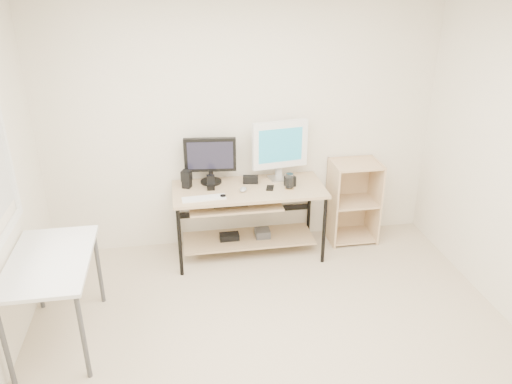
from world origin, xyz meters
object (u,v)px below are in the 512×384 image
(shelf_unit, at_px, (352,200))
(audio_controller, at_px, (211,183))
(desk, at_px, (246,207))
(side_table, at_px, (51,268))
(black_monitor, at_px, (210,158))
(white_imac, at_px, (280,146))

(shelf_unit, height_order, audio_controller, audio_controller)
(shelf_unit, bearing_deg, desk, -172.23)
(side_table, relative_size, audio_controller, 6.51)
(shelf_unit, relative_size, black_monitor, 1.74)
(side_table, height_order, shelf_unit, shelf_unit)
(side_table, xyz_separation_m, shelf_unit, (2.83, 1.22, -0.22))
(side_table, relative_size, black_monitor, 1.93)
(side_table, xyz_separation_m, audio_controller, (1.31, 1.07, 0.16))
(shelf_unit, distance_m, white_imac, 1.04)
(shelf_unit, bearing_deg, white_imac, 179.15)
(audio_controller, bearing_deg, shelf_unit, 7.79)
(shelf_unit, distance_m, black_monitor, 1.61)
(desk, xyz_separation_m, shelf_unit, (1.18, 0.16, -0.09))
(desk, height_order, white_imac, white_imac)
(shelf_unit, relative_size, audio_controller, 5.86)
(desk, xyz_separation_m, side_table, (-1.65, -1.06, 0.13))
(side_table, distance_m, shelf_unit, 3.09)
(white_imac, bearing_deg, audio_controller, -175.98)
(desk, bearing_deg, side_table, -147.35)
(desk, distance_m, white_imac, 0.70)
(side_table, bearing_deg, audio_controller, 39.39)
(desk, bearing_deg, shelf_unit, 7.77)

